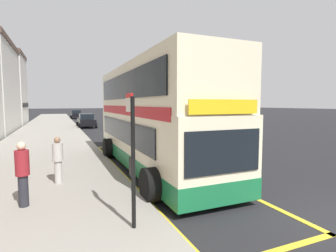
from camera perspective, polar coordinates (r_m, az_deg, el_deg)
name	(u,v)px	position (r m, az deg, el deg)	size (l,w,h in m)	color
ground_plane	(107,124)	(36.02, -13.17, 0.35)	(260.00, 260.00, 0.00)	black
pavement_near	(51,126)	(35.48, -24.37, 0.08)	(6.00, 76.00, 0.14)	gray
double_decker_bus	(152,121)	(11.21, -3.48, 1.18)	(3.23, 10.51, 4.40)	beige
bus_bay_markings	(156,169)	(11.23, -2.65, -9.46)	(3.16, 13.51, 0.01)	yellow
bus_stop_sign	(132,150)	(5.57, -7.89, -5.29)	(0.09, 0.51, 2.88)	black
parked_car_teal_far	(171,122)	(27.90, 0.58, 0.83)	(2.09, 4.20, 1.62)	#196066
parked_car_grey_across	(139,118)	(37.64, -6.31, 1.86)	(2.09, 4.20, 1.62)	slate
parked_car_black_distant	(86,121)	(31.94, -17.49, 1.12)	(2.09, 4.20, 1.62)	black
parked_car_black_ahead	(76,114)	(51.45, -19.51, 2.43)	(2.09, 4.20, 1.62)	black
pedestrian_waiting_near_sign	(58,158)	(9.42, -23.05, -6.57)	(0.34, 0.34, 1.56)	#B7B2AD
pedestrian_further_back	(23,171)	(7.72, -29.33, -8.71)	(0.34, 0.34, 1.69)	#26262D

